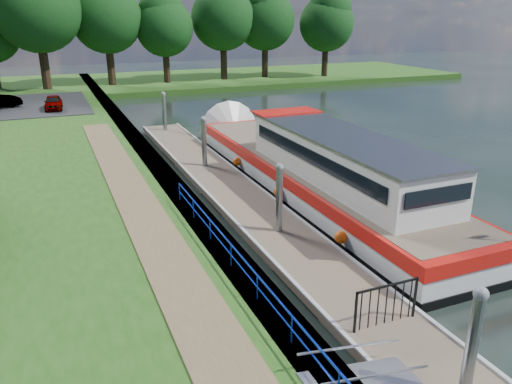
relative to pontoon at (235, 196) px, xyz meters
name	(u,v)px	position (x,y,z in m)	size (l,w,h in m)	color
bank_edge	(168,186)	(-2.55, 2.00, 0.20)	(1.10, 90.00, 0.78)	#473D2D
far_bank	(215,79)	(12.00, 39.00, 0.12)	(60.00, 18.00, 0.60)	#204714
footpath	(161,247)	(-4.40, -5.00, 0.62)	(1.60, 40.00, 0.05)	brown
blue_fence	(273,300)	(-2.75, -10.00, 1.13)	(0.04, 18.04, 0.72)	#0C2DBF
pontoon	(235,196)	(0.00, 0.00, 0.00)	(2.50, 30.00, 0.56)	brown
mooring_piles	(235,173)	(0.00, 0.00, 1.10)	(0.30, 27.30, 3.55)	gray
gangway	(361,379)	(-1.85, -12.50, 0.44)	(2.58, 1.00, 0.92)	#A5A8AD
gate_panel	(387,299)	(0.00, -10.80, 0.97)	(1.85, 0.05, 1.15)	black
barge	(307,167)	(3.60, 0.08, 0.90)	(4.36, 21.15, 4.78)	black
horizon_trees	(94,12)	(-1.61, 35.68, 7.76)	(54.38, 10.03, 12.87)	#332316
car_a	(53,102)	(-6.71, 21.98, 1.19)	(1.26, 3.14, 1.07)	#999999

